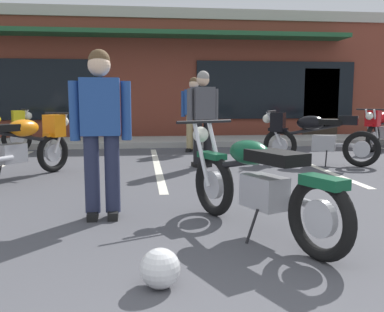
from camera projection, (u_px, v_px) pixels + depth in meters
The scene contains 12 objects.
ground_plane at pixel (168, 212), 4.56m from camera, with size 80.00×80.00×0.00m, color #47474C.
sidewalk_kerb at pixel (152, 142), 11.25m from camera, with size 22.00×1.80×0.14m, color #A8A59E.
brick_storefront_building at pixel (148, 79), 15.15m from camera, with size 18.88×6.66×3.78m.
painted_stall_lines at pixel (157, 165), 7.72m from camera, with size 11.24×4.80×0.01m.
motorcycle_foreground_classic at pixel (257, 183), 3.77m from camera, with size 1.13×1.99×0.98m.
motorcycle_red_sportbike at pixel (383, 127), 10.03m from camera, with size 1.76×1.53×0.98m.
motorcycle_black_cruiser at pixel (313, 136), 7.80m from camera, with size 1.87×1.33×0.98m.
motorcycle_cream_vintage at pixel (22, 144), 6.42m from camera, with size 1.45×1.81×0.98m.
person_in_shorts_foreground at pixel (203, 113), 7.42m from camera, with size 0.60×0.37×1.68m.
person_by_back_row at pixel (101, 124), 4.20m from camera, with size 0.60×0.28×1.68m.
person_near_building at pixel (194, 110), 9.59m from camera, with size 0.59×0.38×1.68m.
helmet_on_pavement at pixel (160, 268), 2.71m from camera, with size 0.26×0.26×0.26m.
Camera 1 is at (-0.27, -1.14, 1.20)m, focal length 39.94 mm.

